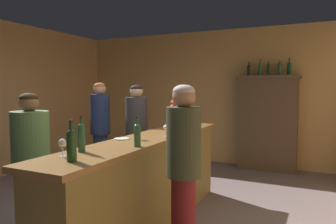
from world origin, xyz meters
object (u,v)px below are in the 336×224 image
at_px(wine_bottle_chardonnay, 71,143).
at_px(display_bottle_right, 289,68).
at_px(wine_glass_mid, 62,145).
at_px(flower_arrangement, 175,114).
at_px(wine_glass_rear, 138,130).
at_px(display_bottle_center, 268,69).
at_px(wine_bottle_merlot, 178,116).
at_px(wine_glass_front, 167,128).
at_px(display_bottle_left, 249,69).
at_px(patron_tall, 137,134).
at_px(display_cabinet, 268,121).
at_px(bar_counter, 148,183).
at_px(wine_bottle_malbec, 137,134).
at_px(patron_by_cabinet, 31,159).
at_px(display_bottle_midleft, 260,68).
at_px(patron_redhead, 100,129).
at_px(cheese_plate, 122,139).
at_px(display_bottle_midright, 280,68).
at_px(bartender, 184,165).
at_px(wine_bottle_syrah, 81,136).

distance_m(wine_bottle_chardonnay, display_bottle_right, 4.68).
xyz_separation_m(wine_glass_mid, flower_arrangement, (0.06, 2.04, 0.09)).
height_order(wine_glass_rear, display_bottle_center, display_bottle_center).
height_order(wine_bottle_merlot, wine_glass_rear, wine_bottle_merlot).
relative_size(wine_glass_front, display_bottle_right, 0.43).
distance_m(display_bottle_left, patron_tall, 2.78).
relative_size(wine_bottle_merlot, wine_glass_mid, 2.19).
bearing_deg(display_cabinet, bar_counter, -104.14).
distance_m(wine_bottle_malbec, wine_glass_front, 0.67).
bearing_deg(bar_counter, wine_glass_mid, -96.08).
relative_size(display_bottle_left, patron_by_cabinet, 0.19).
relative_size(wine_glass_rear, patron_tall, 0.09).
bearing_deg(wine_bottle_merlot, flower_arrangement, -71.87).
relative_size(display_bottle_midleft, display_bottle_right, 1.03).
height_order(patron_by_cabinet, patron_tall, patron_tall).
xyz_separation_m(display_bottle_center, patron_redhead, (-2.24, -2.20, -1.01)).
distance_m(display_cabinet, cheese_plate, 3.62).
height_order(wine_glass_front, cheese_plate, wine_glass_front).
xyz_separation_m(wine_glass_rear, display_bottle_midleft, (0.67, 3.40, 0.81)).
height_order(wine_bottle_merlot, display_bottle_midright, display_bottle_midright).
bearing_deg(display_bottle_center, wine_glass_rear, -103.63).
bearing_deg(bartender, wine_glass_mid, 25.70).
height_order(wine_glass_front, display_bottle_midleft, display_bottle_midleft).
bearing_deg(wine_bottle_malbec, display_bottle_midright, 77.74).
relative_size(flower_arrangement, patron_redhead, 0.24).
bearing_deg(display_cabinet, display_bottle_midright, 0.00).
distance_m(wine_glass_mid, display_bottle_midleft, 4.53).
distance_m(wine_bottle_syrah, bartender, 0.91).
distance_m(display_bottle_right, bartender, 3.91).
relative_size(wine_glass_front, display_bottle_center, 0.48).
distance_m(display_cabinet, display_bottle_center, 0.99).
xyz_separation_m(wine_bottle_merlot, display_bottle_midright, (1.17, 2.05, 0.78)).
distance_m(wine_bottle_merlot, patron_redhead, 1.31).
bearing_deg(display_bottle_right, wine_glass_front, -107.98).
bearing_deg(patron_tall, display_cabinet, 105.05).
relative_size(wine_bottle_malbec, patron_by_cabinet, 0.19).
xyz_separation_m(bar_counter, display_bottle_center, (0.80, 3.23, 1.41)).
bearing_deg(wine_glass_mid, flower_arrangement, 88.39).
height_order(display_cabinet, patron_by_cabinet, display_cabinet).
xyz_separation_m(wine_bottle_syrah, wine_glass_mid, (-0.01, -0.21, -0.04)).
relative_size(display_bottle_right, bartender, 0.19).
relative_size(wine_glass_rear, display_bottle_center, 0.52).
distance_m(bar_counter, display_cabinet, 3.36).
bearing_deg(wine_glass_mid, display_bottle_midright, 75.56).
distance_m(display_bottle_center, bartender, 3.87).
relative_size(flower_arrangement, bartender, 0.25).
distance_m(flower_arrangement, display_bottle_midleft, 2.56).
relative_size(wine_bottle_syrah, wine_glass_front, 2.26).
bearing_deg(bartender, display_bottle_right, -112.79).
distance_m(display_bottle_center, patron_tall, 2.94).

